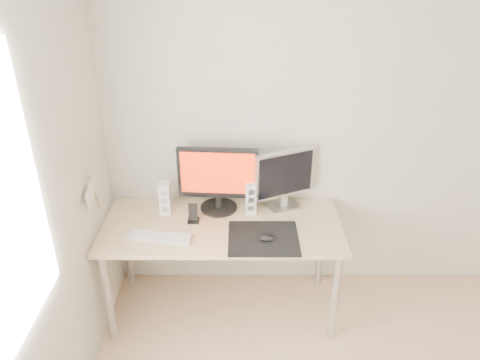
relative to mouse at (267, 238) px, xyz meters
name	(u,v)px	position (x,y,z in m)	size (l,w,h in m)	color
wall_back	(357,131)	(0.64, 0.56, 0.50)	(3.50, 3.50, 0.00)	silver
mousepad	(263,238)	(-0.02, 0.03, -0.02)	(0.45, 0.40, 0.00)	black
mouse	(267,238)	(0.00, 0.00, 0.00)	(0.10, 0.06, 0.04)	black
desk	(222,234)	(-0.29, 0.19, -0.10)	(1.60, 0.70, 0.73)	#D1B587
main_monitor	(218,177)	(-0.32, 0.39, 0.23)	(0.55, 0.28, 0.47)	black
second_monitor	(284,177)	(0.13, 0.42, 0.22)	(0.43, 0.24, 0.43)	silver
speaker_left	(165,198)	(-0.68, 0.34, 0.10)	(0.07, 0.09, 0.23)	white
speaker_right	(251,197)	(-0.10, 0.35, 0.10)	(0.07, 0.09, 0.23)	white
keyboard	(160,237)	(-0.68, 0.03, -0.01)	(0.43, 0.18, 0.02)	silver
phone_dock	(193,216)	(-0.48, 0.23, 0.02)	(0.08, 0.07, 0.14)	black
pennant	(91,193)	(-1.08, 0.05, 0.30)	(0.01, 0.23, 0.29)	#A57F54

